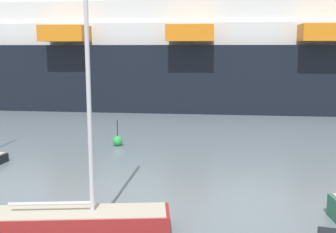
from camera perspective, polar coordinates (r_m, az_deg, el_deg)
The scene contains 3 objects.
sailboat_2 at distance 15.81m, azimuth -12.47°, elevation -13.38°, with size 6.94×3.04×12.10m.
channel_buoy_0 at distance 28.41m, azimuth -7.09°, elevation -3.37°, with size 0.70×0.70×1.78m.
cruise_ship at distance 50.71m, azimuth 18.18°, elevation 8.80°, with size 127.81×27.15×20.17m.
Camera 1 is at (4.89, -8.85, 6.74)m, focal length 43.44 mm.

